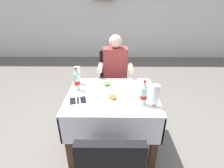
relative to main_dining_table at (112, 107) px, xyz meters
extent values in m
plane|color=#66605B|center=(0.06, 0.01, -0.55)|extent=(11.00, 11.00, 0.00)
cube|color=silver|center=(0.06, 3.81, 1.04)|extent=(11.00, 0.12, 3.19)
cube|color=white|center=(0.00, 0.00, 0.16)|extent=(1.02, 0.85, 0.02)
cube|color=white|center=(0.00, -0.42, -0.01)|extent=(1.02, 0.02, 0.32)
cube|color=white|center=(0.00, 0.42, -0.01)|extent=(1.02, 0.02, 0.32)
cube|color=white|center=(-0.50, 0.00, -0.01)|extent=(0.02, 0.85, 0.32)
cube|color=white|center=(0.50, 0.00, -0.01)|extent=(0.02, 0.85, 0.32)
cube|color=#472D1E|center=(-0.45, -0.37, -0.20)|extent=(0.07, 0.07, 0.71)
cube|color=#472D1E|center=(0.45, -0.37, -0.20)|extent=(0.07, 0.07, 0.71)
cube|color=#472D1E|center=(-0.45, 0.37, -0.20)|extent=(0.07, 0.07, 0.71)
cube|color=#472D1E|center=(0.45, 0.37, -0.20)|extent=(0.07, 0.07, 0.71)
cube|color=black|center=(0.00, 0.73, -0.06)|extent=(0.44, 0.44, 0.08)
cube|color=black|center=(0.00, 0.98, 0.20)|extent=(0.42, 0.06, 0.44)
cube|color=black|center=(-0.17, 0.56, -0.33)|extent=(0.04, 0.04, 0.45)
cube|color=black|center=(0.17, 0.56, -0.33)|extent=(0.04, 0.04, 0.45)
cube|color=black|center=(-0.17, 0.90, -0.33)|extent=(0.04, 0.04, 0.45)
cube|color=black|center=(0.17, 0.90, -0.33)|extent=(0.04, 0.04, 0.45)
cube|color=black|center=(0.00, -0.73, -0.06)|extent=(0.44, 0.44, 0.08)
cube|color=black|center=(0.17, -0.56, -0.33)|extent=(0.04, 0.04, 0.45)
cube|color=black|center=(-0.17, -0.56, -0.33)|extent=(0.04, 0.04, 0.45)
cylinder|color=#282D42|center=(-0.03, 0.52, -0.33)|extent=(0.10, 0.10, 0.45)
cylinder|color=#282D42|center=(0.13, 0.52, -0.33)|extent=(0.10, 0.10, 0.45)
cube|color=#282D42|center=(0.05, 0.69, -0.04)|extent=(0.34, 0.36, 0.12)
cube|color=#9E3838|center=(0.05, 0.77, 0.27)|extent=(0.36, 0.20, 0.50)
sphere|color=beige|center=(0.05, 0.77, 0.61)|extent=(0.19, 0.19, 0.19)
cylinder|color=beige|center=(-0.17, 0.54, 0.29)|extent=(0.07, 0.26, 0.07)
cylinder|color=beige|center=(0.26, 0.54, 0.29)|extent=(0.07, 0.26, 0.07)
cube|color=white|center=(0.02, -0.13, 0.18)|extent=(0.23, 0.23, 0.01)
ellipsoid|color=#99602D|center=(0.00, -0.08, 0.20)|extent=(0.12, 0.12, 0.02)
ellipsoid|color=#99602D|center=(0.02, -0.13, 0.20)|extent=(0.09, 0.09, 0.03)
cube|color=white|center=(-0.07, 0.21, 0.18)|extent=(0.24, 0.24, 0.01)
ellipsoid|color=#4C8E38|center=(-0.07, 0.21, 0.21)|extent=(0.08, 0.10, 0.04)
ellipsoid|color=gold|center=(-0.05, 0.22, 0.20)|extent=(0.08, 0.09, 0.03)
cylinder|color=white|center=(-0.44, 0.28, 0.18)|extent=(0.07, 0.07, 0.01)
cylinder|color=white|center=(-0.44, 0.28, 0.20)|extent=(0.02, 0.02, 0.03)
cylinder|color=white|center=(-0.44, 0.28, 0.30)|extent=(0.07, 0.07, 0.19)
cylinder|color=#C68928|center=(-0.44, 0.28, 0.29)|extent=(0.07, 0.07, 0.15)
cylinder|color=white|center=(0.43, -0.23, 0.18)|extent=(0.07, 0.07, 0.01)
cylinder|color=white|center=(0.43, -0.23, 0.20)|extent=(0.02, 0.02, 0.03)
cylinder|color=white|center=(0.43, -0.23, 0.31)|extent=(0.07, 0.07, 0.20)
cylinder|color=gold|center=(0.43, -0.23, 0.25)|extent=(0.07, 0.07, 0.08)
cylinder|color=silver|center=(0.32, -0.20, 0.27)|extent=(0.07, 0.07, 0.19)
cylinder|color=red|center=(0.32, -0.20, 0.26)|extent=(0.07, 0.07, 0.04)
cone|color=silver|center=(0.32, -0.20, 0.40)|extent=(0.06, 0.06, 0.05)
cylinder|color=red|center=(0.32, -0.20, 0.43)|extent=(0.03, 0.03, 0.02)
cylinder|color=silver|center=(-0.41, 0.11, 0.28)|extent=(0.07, 0.07, 0.21)
cylinder|color=red|center=(-0.41, 0.11, 0.27)|extent=(0.07, 0.07, 0.05)
cone|color=silver|center=(-0.41, 0.11, 0.41)|extent=(0.06, 0.06, 0.05)
cylinder|color=red|center=(-0.41, 0.11, 0.45)|extent=(0.03, 0.03, 0.02)
cube|color=black|center=(-0.36, -0.14, 0.18)|extent=(0.20, 0.17, 0.01)
cube|color=silver|center=(-0.38, -0.15, 0.19)|extent=(0.06, 0.19, 0.01)
cube|color=silver|center=(-0.35, -0.14, 0.19)|extent=(0.06, 0.19, 0.01)
camera|label=1|loc=(0.02, -1.66, 1.13)|focal=26.81mm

